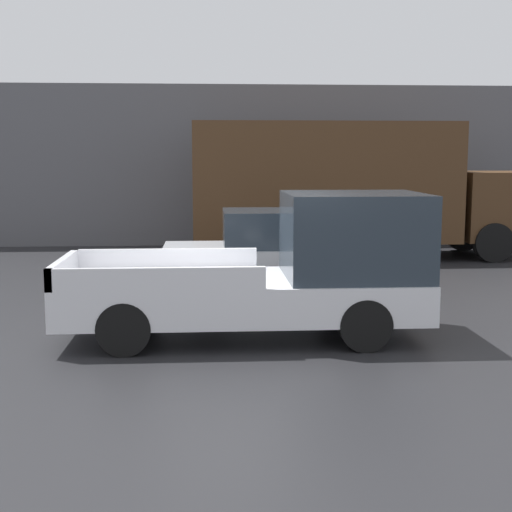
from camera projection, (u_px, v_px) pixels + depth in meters
name	position (u px, v px, depth m)	size (l,w,h in m)	color
ground_plane	(250.00, 338.00, 10.34)	(60.00, 60.00, 0.00)	#232326
building_wall	(229.00, 166.00, 20.68)	(28.00, 0.15, 4.63)	#56565B
pickup_truck	(286.00, 271.00, 10.31)	(5.20, 1.99, 2.09)	silver
car	(284.00, 250.00, 13.89)	(4.58, 1.83, 1.57)	#B7BABF
delivery_truck	(348.00, 186.00, 18.19)	(8.68, 2.42, 3.43)	#472D19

